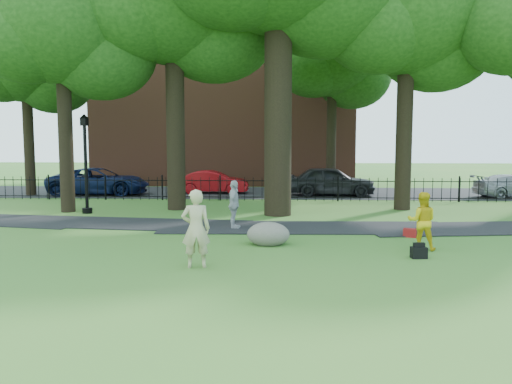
# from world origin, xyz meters

# --- Properties ---
(ground) EXTENTS (120.00, 120.00, 0.00)m
(ground) POSITION_xyz_m (0.00, 0.00, 0.00)
(ground) COLOR #316A25
(ground) RESTS_ON ground
(footpath) EXTENTS (36.07, 3.85, 0.03)m
(footpath) POSITION_xyz_m (1.00, 3.90, 0.00)
(footpath) COLOR black
(footpath) RESTS_ON ground
(street) EXTENTS (80.00, 7.00, 0.02)m
(street) POSITION_xyz_m (0.00, 16.00, 0.00)
(street) COLOR black
(street) RESTS_ON ground
(iron_fence) EXTENTS (44.00, 0.04, 1.20)m
(iron_fence) POSITION_xyz_m (0.00, 12.00, 0.60)
(iron_fence) COLOR black
(iron_fence) RESTS_ON ground
(brick_building) EXTENTS (18.00, 8.00, 12.00)m
(brick_building) POSITION_xyz_m (-4.00, 24.00, 6.00)
(brick_building) COLOR brown
(brick_building) RESTS_ON ground
(tree_row) EXTENTS (26.82, 7.96, 12.42)m
(tree_row) POSITION_xyz_m (0.52, 8.40, 8.15)
(tree_row) COLOR black
(tree_row) RESTS_ON ground
(woman) EXTENTS (0.75, 0.56, 1.87)m
(woman) POSITION_xyz_m (-1.83, -1.74, 0.93)
(woman) COLOR tan
(woman) RESTS_ON ground
(man) EXTENTS (0.89, 0.76, 1.61)m
(man) POSITION_xyz_m (4.05, 0.55, 0.80)
(man) COLOR gold
(man) RESTS_ON ground
(pedestrian) EXTENTS (0.47, 1.00, 1.67)m
(pedestrian) POSITION_xyz_m (-1.46, 3.64, 0.84)
(pedestrian) COLOR #ABAAAF
(pedestrian) RESTS_ON ground
(boulder) EXTENTS (1.38, 1.13, 0.72)m
(boulder) POSITION_xyz_m (-0.20, 1.00, 0.36)
(boulder) COLOR #6E695C
(boulder) RESTS_ON ground
(lamppost) EXTENTS (0.41, 0.41, 4.14)m
(lamppost) POSITION_xyz_m (-7.99, 7.06, 2.03)
(lamppost) COLOR black
(lamppost) RESTS_ON ground
(backpack) EXTENTS (0.42, 0.29, 0.29)m
(backpack) POSITION_xyz_m (3.71, -0.49, 0.15)
(backpack) COLOR black
(backpack) RESTS_ON ground
(red_bag) EXTENTS (0.45, 0.37, 0.27)m
(red_bag) POSITION_xyz_m (4.21, 2.41, 0.13)
(red_bag) COLOR maroon
(red_bag) RESTS_ON ground
(red_sedan) EXTENTS (4.07, 1.42, 1.34)m
(red_sedan) POSITION_xyz_m (-3.84, 15.45, 0.67)
(red_sedan) COLOR maroon
(red_sedan) RESTS_ON ground
(navy_van) EXTENTS (5.62, 2.75, 1.54)m
(navy_van) POSITION_xyz_m (-10.16, 14.24, 0.77)
(navy_van) COLOR #0B163A
(navy_van) RESTS_ON ground
(grey_car) EXTENTS (4.92, 2.15, 1.65)m
(grey_car) POSITION_xyz_m (2.89, 14.60, 0.82)
(grey_car) COLOR black
(grey_car) RESTS_ON ground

